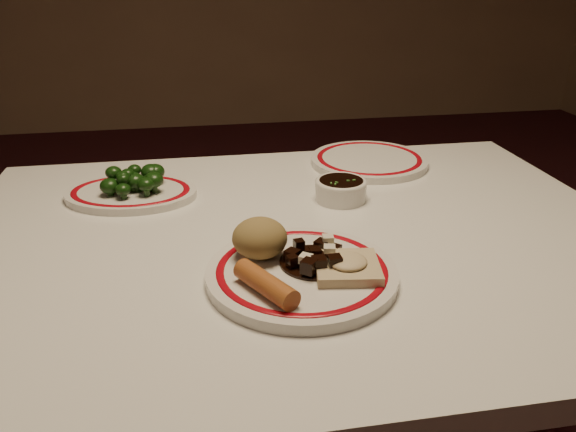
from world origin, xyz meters
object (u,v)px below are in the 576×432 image
Objects in this scene: fried_wonton at (347,266)px; broccoli_pile at (135,179)px; spring_roll at (266,284)px; rice_mound at (260,238)px; main_plate at (302,273)px; dining_table at (299,278)px; soy_bowl at (341,190)px; stirfry_heap at (314,258)px; broccoli_plate at (131,193)px.

fried_wonton is 0.51m from broccoli_pile.
spring_roll is 1.07× the size of fried_wonton.
main_plate is at bearing -42.55° from rice_mound.
broccoli_pile is (-0.21, 0.32, -0.01)m from rice_mound.
broccoli_pile reaches higher than spring_roll.
soy_bowl is at bearing 50.80° from dining_table.
spring_roll is 0.11m from stirfry_heap.
fried_wonton reaches higher than broccoli_plate.
broccoli_plate is (-0.22, 0.32, -0.04)m from rice_mound.
fried_wonton is at bearing -49.04° from broccoli_plate.
rice_mound reaches higher than spring_roll.
dining_table is at bearing -36.15° from broccoli_pile.
soy_bowl is (0.19, 0.24, -0.03)m from rice_mound.
soy_bowl is at bearing 67.70° from stirfry_heap.
broccoli_plate is (-0.28, 0.37, -0.00)m from main_plate.
main_plate is at bearing -53.37° from broccoli_plate.
broccoli_pile is at bearing 130.35° from fried_wonton.
soy_bowl is at bearing 51.07° from rice_mound.
rice_mound reaches higher than dining_table.
broccoli_plate is at bearing 168.38° from soy_bowl.
soy_bowl is (0.41, -0.08, 0.01)m from broccoli_plate.
broccoli_plate reaches higher than dining_table.
spring_roll is 0.91× the size of broccoli_pile.
fried_wonton reaches higher than main_plate.
soy_bowl is (0.07, 0.31, -0.01)m from fried_wonton.
broccoli_pile is at bearing 128.69° from stirfry_heap.
broccoli_pile is (0.01, -0.00, 0.03)m from broccoli_plate.
broccoli_plate is (-0.30, 0.22, 0.10)m from dining_table.
dining_table is at bearing 80.23° from main_plate.
rice_mound is 0.14m from fried_wonton.
spring_roll is 0.48m from broccoli_plate.
rice_mound is at bearing 149.22° from fried_wonton.
fried_wonton is 0.36× the size of broccoli_plate.
stirfry_heap reaches higher than fried_wonton.
stirfry_heap reaches higher than main_plate.
main_plate is at bearing -99.77° from dining_table.
dining_table is 0.26m from spring_roll.
soy_bowl reaches higher than dining_table.
broccoli_plate is (-0.21, 0.43, -0.02)m from spring_roll.
rice_mound is 0.39m from broccoli_plate.
dining_table is 10.73× the size of spring_roll.
broccoli_plate is 2.92× the size of soy_bowl.
main_plate is 1.23× the size of broccoli_plate.
soy_bowl is at bearing -11.41° from broccoli_pile.
stirfry_heap is (0.02, 0.01, 0.02)m from main_plate.
fried_wonton is at bearing -12.57° from spring_roll.
rice_mound is at bearing -55.46° from broccoli_plate.
soy_bowl reaches higher than broccoli_plate.
main_plate is 2.92× the size of broccoli_pile.
stirfry_heap is 0.37× the size of broccoli_plate.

